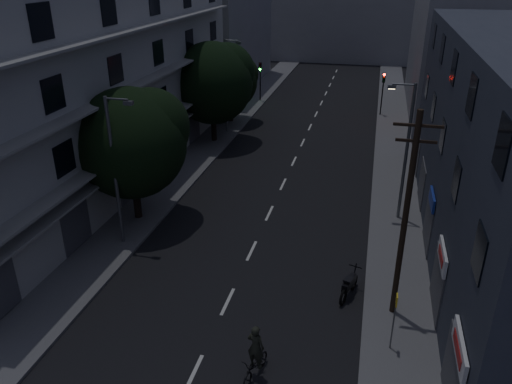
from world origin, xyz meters
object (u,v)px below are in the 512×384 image
at_px(motorcycle, 349,286).
at_px(cyclist, 256,360).
at_px(utility_pole, 406,215).
at_px(bus_stop_sign, 395,312).

xyz_separation_m(motorcycle, cyclist, (-2.99, -5.77, 0.23)).
relative_size(utility_pole, bus_stop_sign, 3.56).
relative_size(bus_stop_sign, motorcycle, 1.21).
height_order(utility_pole, cyclist, utility_pole).
bearing_deg(bus_stop_sign, motorcycle, 119.56).
distance_m(utility_pole, cyclist, 8.07).
bearing_deg(motorcycle, cyclist, -100.65).
xyz_separation_m(bus_stop_sign, cyclist, (-4.84, -2.51, -1.12)).
bearing_deg(cyclist, utility_pole, 59.29).
relative_size(bus_stop_sign, cyclist, 1.10).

